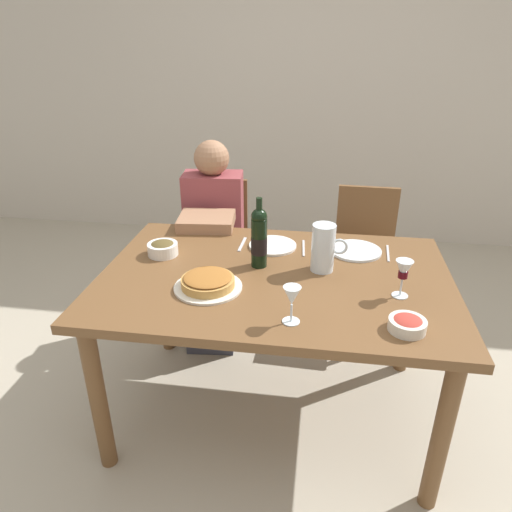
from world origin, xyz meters
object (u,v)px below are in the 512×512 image
Objects in this scene: olive_bowl at (163,248)px; wine_glass_left_diner at (403,271)px; dinner_plate_left_setting at (273,245)px; wine_glass_right_diner at (292,297)px; dining_table at (275,293)px; dinner_plate_right_setting at (356,251)px; water_pitcher at (323,250)px; chair_right at (364,251)px; salad_bowl at (407,324)px; wine_bottle at (259,238)px; baked_tart at (208,282)px; chair_left at (218,241)px; diner_left at (212,239)px.

wine_glass_left_diner is at bearing -12.23° from olive_bowl.
wine_glass_right_diner is at bearing -77.61° from dinner_plate_left_setting.
olive_bowl reaches higher than dining_table.
olive_bowl is 0.52m from dinner_plate_left_setting.
dinner_plate_right_setting is (0.40, -0.00, 0.00)m from dinner_plate_left_setting.
chair_right is at bearing 72.38° from water_pitcher.
salad_bowl is 0.41m from wine_glass_right_diner.
wine_bottle is at bearing -99.96° from dinner_plate_left_setting.
dining_table is 5.38× the size of baked_tart.
wine_glass_left_diner is 0.18× the size of chair_left.
baked_tart reaches higher than dining_table.
dinner_plate_right_setting is at bearing 10.44° from olive_bowl.
dining_table is at bearing 31.22° from baked_tart.
chair_right reaches higher than dining_table.
dinner_plate_right_setting is (0.15, 0.21, -0.09)m from water_pitcher.
wine_bottle is 0.73m from salad_bowl.
olive_bowl is at bearing 167.25° from dining_table.
wine_glass_right_diner is (-0.41, -0.25, -0.01)m from wine_glass_left_diner.
diner_left is 0.93m from chair_right.
wine_glass_right_diner is 1.41m from chair_left.
chair_right is at bearing 80.37° from dinner_plate_right_setting.
wine_bottle reaches higher than baked_tart.
salad_bowl is (0.58, -0.42, -0.11)m from wine_bottle.
chair_right is (-0.05, 0.98, -0.37)m from wine_glass_left_diner.
salad_bowl is 0.25m from wine_glass_left_diner.
wine_glass_left_diner is at bearing -35.40° from dinner_plate_left_setting.
chair_right is at bearing 92.25° from salad_bowl.
chair_left and chair_right have the same top height.
wine_glass_right_diner is 1.33m from chair_right.
wine_bottle reaches higher than olive_bowl.
water_pitcher is at bearing 125.73° from salad_bowl.
chair_right is (0.25, 0.80, -0.36)m from water_pitcher.
wine_glass_right_diner is 0.63× the size of dinner_plate_left_setting.
dining_table is 0.62m from salad_bowl.
diner_left is (0.10, 0.54, -0.18)m from olive_bowl.
wine_glass_left_diner is (0.01, 0.24, 0.08)m from salad_bowl.
salad_bowl is 1.59m from chair_left.
wine_bottle is 0.28m from water_pitcher.
wine_bottle reaches higher than wine_glass_left_diner.
wine_glass_left_diner is 0.18× the size of chair_right.
baked_tart is at bearing -152.94° from water_pitcher.
wine_glass_right_diner is 0.17× the size of chair_right.
dining_table is 0.25m from wine_bottle.
baked_tart is at bearing 166.08° from salad_bowl.
wine_glass_left_diner is (0.59, -0.18, -0.03)m from wine_bottle.
baked_tart is 0.40m from olive_bowl.
salad_bowl is at bearing -54.27° from water_pitcher.
dining_table is at bearing -158.81° from water_pitcher.
wine_bottle is at bearing 144.17° from salad_bowl.
dining_table is 6.53× the size of dinner_plate_left_setting.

